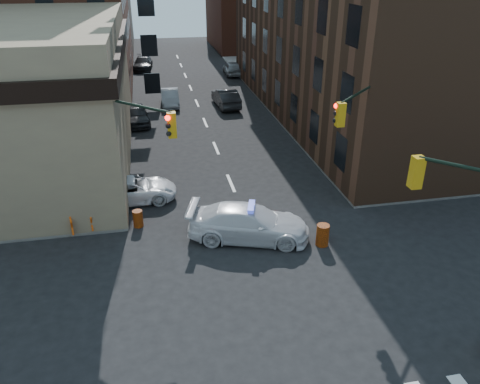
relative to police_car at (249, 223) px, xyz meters
name	(u,v)px	position (x,y,z in m)	size (l,w,h in m)	color
ground	(273,284)	(0.26, -3.72, -0.84)	(140.00, 140.00, 0.00)	black
sidewalk_ne	(397,80)	(23.26, 29.03, -0.77)	(34.00, 54.50, 0.15)	gray
commercial_row_ne	(358,29)	(13.26, 18.78, 6.16)	(14.00, 34.00, 14.00)	#4C2F1E
filler_ne	(265,5)	(14.26, 54.28, 5.16)	(16.00, 16.00, 12.00)	#5D2D1D
signal_pole_nw	(122,151)	(-5.59, 1.62, 3.50)	(3.58, 3.67, 8.00)	black
signal_pole_ne	(362,134)	(6.09, 1.63, 3.50)	(3.67, 3.58, 8.00)	black
tree_ne_near	(281,67)	(7.76, 22.28, 2.65)	(3.00, 3.00, 4.85)	black
tree_ne_far	(260,51)	(7.76, 30.28, 2.65)	(3.00, 3.00, 4.85)	black
police_car	(249,223)	(0.00, 0.00, 0.00)	(2.36, 5.80, 1.68)	silver
pickup	(132,190)	(-5.54, 5.11, -0.16)	(2.28, 4.94, 1.37)	white
parked_car_wnear	(137,115)	(-5.24, 19.02, -0.06)	(1.84, 4.56, 1.56)	black
parked_car_wfar	(170,98)	(-2.24, 23.96, -0.11)	(1.55, 4.46, 1.47)	gray
parked_car_wdeep	(143,63)	(-4.50, 40.58, -0.08)	(2.13, 5.24, 1.52)	black
parked_car_enear	(226,98)	(2.76, 22.60, -0.02)	(1.74, 5.00, 1.65)	black
parked_car_efar	(232,68)	(5.74, 35.51, -0.06)	(1.86, 4.62, 1.57)	#989CA0
pedestrian_a	(93,210)	(-7.38, 2.29, 0.25)	(0.69, 0.45, 1.89)	black
pedestrian_c	(1,211)	(-11.85, 3.32, 0.12)	(0.95, 0.40, 1.63)	#212531
barrel_road	(323,235)	(3.28, -1.27, -0.31)	(0.60, 0.60, 1.07)	orange
barrel_bank	(138,219)	(-5.24, 2.18, -0.40)	(0.49, 0.49, 0.88)	#ED490B
barricade_nw_a	(81,223)	(-7.95, 1.98, -0.24)	(1.22, 0.61, 0.91)	#BF3509
barricade_nw_b	(80,201)	(-8.24, 4.28, -0.19)	(1.34, 0.67, 1.00)	#D74A0A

